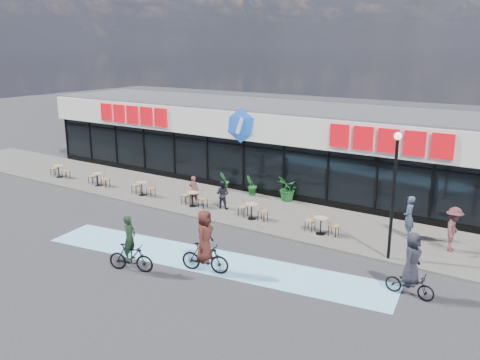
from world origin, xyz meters
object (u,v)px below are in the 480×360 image
object	(u,v)px
bistro_set_0	(60,170)
potted_plant_mid	(288,189)
patron_right	(222,194)
potted_plant_right	(251,186)
pedestrian_b	(453,229)
potted_plant_left	(224,181)
pedestrian_a	(409,217)
cyclist_b	(411,271)
patron_left	(194,190)
lamp_post	(394,185)
cyclist_a	(205,247)

from	to	relation	value
bistro_set_0	potted_plant_mid	xyz separation A→B (m)	(14.05, 3.37, 0.20)
patron_right	potted_plant_mid	bearing A→B (deg)	-137.54
potted_plant_mid	potted_plant_right	distance (m)	2.12
bistro_set_0	pedestrian_b	size ratio (longest dim) A/B	0.86
potted_plant_right	patron_right	distance (m)	2.66
bistro_set_0	patron_right	world-z (taller)	patron_right
potted_plant_left	potted_plant_mid	size ratio (longest dim) A/B	0.81
potted_plant_right	pedestrian_a	world-z (taller)	pedestrian_a
potted_plant_left	patron_right	size ratio (longest dim) A/B	0.75
potted_plant_left	cyclist_b	size ratio (longest dim) A/B	0.48
potted_plant_mid	pedestrian_b	size ratio (longest dim) A/B	0.74
patron_left	pedestrian_b	distance (m)	12.37
lamp_post	cyclist_a	xyz separation A→B (m)	(-5.20, -4.66, -2.02)
pedestrian_a	cyclist_a	size ratio (longest dim) A/B	0.77
bistro_set_0	pedestrian_a	distance (m)	20.81
pedestrian_b	pedestrian_a	bearing A→B (deg)	71.25
bistro_set_0	patron_right	distance (m)	11.96
lamp_post	cyclist_a	world-z (taller)	lamp_post
pedestrian_b	cyclist_b	distance (m)	4.55
bistro_set_0	cyclist_a	size ratio (longest dim) A/B	0.66
potted_plant_left	pedestrian_b	distance (m)	12.66
pedestrian_b	lamp_post	bearing A→B (deg)	135.28
pedestrian_b	cyclist_b	world-z (taller)	cyclist_b
patron_right	pedestrian_a	distance (m)	8.87
potted_plant_left	potted_plant_mid	bearing A→B (deg)	2.67
lamp_post	patron_left	bearing A→B (deg)	172.80
patron_left	cyclist_a	bearing A→B (deg)	116.37
cyclist_a	cyclist_b	distance (m)	7.04
pedestrian_a	pedestrian_b	world-z (taller)	pedestrian_a
patron_right	cyclist_a	distance (m)	7.14
potted_plant_right	pedestrian_a	bearing A→B (deg)	-9.95
bistro_set_0	potted_plant_left	bearing A→B (deg)	17.45
potted_plant_left	cyclist_a	distance (m)	10.40
potted_plant_left	patron_right	world-z (taller)	patron_right
bistro_set_0	cyclist_a	distance (m)	16.58
bistro_set_0	potted_plant_right	world-z (taller)	potted_plant_right
lamp_post	patron_right	distance (m)	9.22
potted_plant_mid	lamp_post	bearing A→B (deg)	-33.11
potted_plant_left	patron_left	bearing A→B (deg)	-87.25
potted_plant_right	potted_plant_left	bearing A→B (deg)	178.47
cyclist_a	cyclist_b	xyz separation A→B (m)	(6.67, 2.22, -0.08)
potted_plant_left	pedestrian_a	distance (m)	10.73
potted_plant_right	cyclist_a	xyz separation A→B (m)	(3.62, -8.81, 0.32)
potted_plant_left	pedestrian_a	xyz separation A→B (m)	(10.61, -1.59, 0.37)
bistro_set_0	pedestrian_b	xyz separation A→B (m)	(22.61, 1.08, 0.44)
potted_plant_left	cyclist_a	size ratio (longest dim) A/B	0.46
lamp_post	pedestrian_b	xyz separation A→B (m)	(1.84, 2.10, -2.01)
bistro_set_0	patron_right	bearing A→B (deg)	2.32
potted_plant_left	patron_right	bearing A→B (deg)	-56.15
bistro_set_0	cyclist_b	distance (m)	22.51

